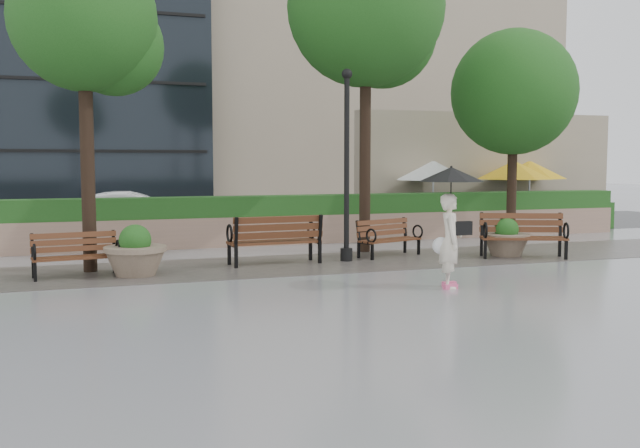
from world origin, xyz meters
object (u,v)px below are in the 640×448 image
object	(u,v)px
bench_2	(275,250)
car_right	(132,215)
bench_4	(523,245)
pedestrian	(451,215)
bench_1	(76,264)
planter_right	(506,241)
lamppost	(347,177)
planter_left	(135,256)
bench_3	(389,246)

from	to	relation	value
bench_2	car_right	world-z (taller)	car_right
bench_2	car_right	distance (m)	7.13
bench_4	pedestrian	distance (m)	4.79
car_right	pedestrian	bearing A→B (deg)	-146.88
pedestrian	bench_1	bearing A→B (deg)	86.54
planter_right	lamppost	bearing A→B (deg)	173.27
planter_left	pedestrian	xyz separation A→B (m)	(5.28, -3.24, 0.92)
lamppost	pedestrian	bearing A→B (deg)	-82.39
bench_1	planter_left	distance (m)	1.15
planter_right	bench_1	bearing A→B (deg)	179.47
bench_3	planter_right	distance (m)	2.85
bench_4	lamppost	bearing A→B (deg)	-169.23
bench_2	planter_right	xyz separation A→B (m)	(5.67, -0.52, 0.04)
bench_1	pedestrian	bearing A→B (deg)	-35.38
bench_2	lamppost	world-z (taller)	lamppost
bench_1	lamppost	distance (m)	6.14
planter_right	lamppost	distance (m)	4.30
bench_1	planter_left	xyz separation A→B (m)	(1.13, -0.21, 0.14)
pedestrian	planter_left	bearing A→B (deg)	83.32
bench_4	car_right	xyz separation A→B (m)	(-8.39, 7.60, 0.38)
bench_1	bench_4	distance (m)	10.06
bench_2	planter_left	world-z (taller)	bench_2
planter_right	lamppost	world-z (taller)	lamppost
planter_right	car_right	world-z (taller)	car_right
bench_3	pedestrian	world-z (taller)	pedestrian
bench_3	planter_right	world-z (taller)	planter_right
bench_4	lamppost	size ratio (longest dim) A/B	0.48
car_right	bench_4	bearing A→B (deg)	-123.31
planter_right	pedestrian	world-z (taller)	pedestrian
bench_4	bench_3	bearing A→B (deg)	178.90
bench_4	planter_left	bearing A→B (deg)	-159.04
planter_left	planter_right	world-z (taller)	planter_left
planter_left	planter_right	size ratio (longest dim) A/B	1.10
planter_left	lamppost	distance (m)	5.04
planter_right	pedestrian	bearing A→B (deg)	-135.91
bench_2	planter_right	size ratio (longest dim) A/B	1.85
bench_4	lamppost	xyz separation A→B (m)	(-4.15, 0.89, 1.63)
bench_1	bench_4	world-z (taller)	bench_4
planter_left	bench_2	bearing A→B (deg)	11.69
planter_left	planter_right	bearing A→B (deg)	0.79
pedestrian	bench_4	bearing A→B (deg)	-26.32
car_right	lamppost	bearing A→B (deg)	-138.86
planter_left	planter_right	distance (m)	8.75
bench_2	bench_4	size ratio (longest dim) A/B	1.00
bench_3	pedestrian	bearing A→B (deg)	-120.19
planter_left	lamppost	xyz separation A→B (m)	(4.77, 0.59, 1.53)
bench_4	planter_right	bearing A→B (deg)	135.51
lamppost	pedestrian	world-z (taller)	lamppost
car_right	bench_2	bearing A→B (deg)	-150.27
bench_1	bench_4	size ratio (longest dim) A/B	0.81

